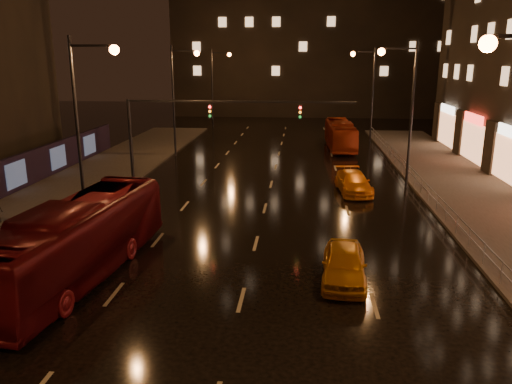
% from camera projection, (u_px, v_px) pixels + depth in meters
% --- Properties ---
extents(ground, '(140.00, 140.00, 0.00)m').
position_uv_depth(ground, '(269.00, 191.00, 34.38)').
color(ground, black).
rests_on(ground, ground).
extents(sidewalk_left, '(7.00, 70.00, 0.15)m').
position_uv_depth(sidewalk_left, '(46.00, 206.00, 30.75)').
color(sidewalk_left, '#38332D').
rests_on(sidewalk_left, ground).
extents(sidewalk_right, '(7.00, 70.00, 0.15)m').
position_uv_depth(sidewalk_right, '(500.00, 218.00, 28.35)').
color(sidewalk_right, '#38332D').
rests_on(sidewalk_right, ground).
extents(traffic_signal, '(15.31, 0.32, 6.20)m').
position_uv_depth(traffic_signal, '(195.00, 122.00, 33.59)').
color(traffic_signal, black).
rests_on(traffic_signal, ground).
extents(railing_right, '(0.05, 56.00, 1.00)m').
position_uv_depth(railing_right, '(429.00, 190.00, 31.31)').
color(railing_right, '#99999E').
rests_on(railing_right, sidewalk_right).
extents(bus_red, '(3.95, 11.95, 3.27)m').
position_uv_depth(bus_red, '(76.00, 241.00, 20.51)').
color(bus_red, '#600D14').
rests_on(bus_red, ground).
extents(bus_curb, '(2.67, 10.04, 2.78)m').
position_uv_depth(bus_curb, '(340.00, 135.00, 50.23)').
color(bus_curb, '#96290F').
rests_on(bus_curb, ground).
extents(taxi_near, '(2.08, 4.52, 1.50)m').
position_uv_depth(taxi_near, '(344.00, 264.00, 20.41)').
color(taxi_near, orange).
rests_on(taxi_near, ground).
extents(taxi_far, '(2.51, 5.11, 1.43)m').
position_uv_depth(taxi_far, '(353.00, 182.00, 33.91)').
color(taxi_far, orange).
rests_on(taxi_far, ground).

